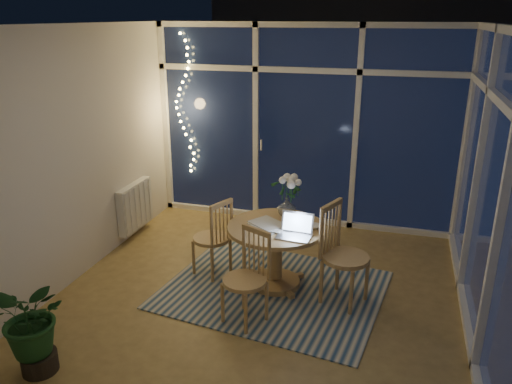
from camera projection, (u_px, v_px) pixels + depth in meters
floor at (264, 292)px, 5.10m from camera, size 4.00×4.00×0.00m
ceiling at (265, 24)px, 4.23m from camera, size 4.00×4.00×0.00m
wall_back at (306, 127)px, 6.47m from camera, size 4.00×0.04×2.60m
wall_front at (171, 269)px, 2.85m from camera, size 4.00×0.04×2.60m
wall_left at (80, 155)px, 5.20m from camera, size 0.04×4.00×2.60m
wall_right at (497, 191)px, 4.13m from camera, size 0.04×4.00×2.60m
window_wall_back at (305, 128)px, 6.43m from camera, size 4.00×0.10×2.60m
window_wall_right at (491, 190)px, 4.14m from camera, size 0.10×4.00×2.60m
radiator at (135, 206)px, 6.29m from camera, size 0.10×0.70×0.58m
fairy_lights at (184, 105)px, 6.73m from camera, size 0.24×0.10×1.85m
garden_patio at (359, 167)px, 9.50m from camera, size 12.00×6.00×0.10m
garden_fence at (339, 111)px, 9.77m from camera, size 11.00×0.08×1.80m
neighbour_roof at (371, 36)px, 11.96m from camera, size 7.00×3.00×2.20m
garden_shrubs at (273, 158)px, 8.23m from camera, size 0.90×0.90×0.90m
rug at (273, 289)px, 5.13m from camera, size 2.34×1.97×0.01m
dining_table at (276, 256)px, 5.11m from camera, size 1.11×1.11×0.68m
chair_left at (211, 236)px, 5.31m from camera, size 0.54×0.54×0.89m
chair_right at (346, 255)px, 4.75m from camera, size 0.61×0.61×1.02m
chair_front at (244, 279)px, 4.46m from camera, size 0.55×0.55×0.90m
laptop at (294, 226)px, 4.71m from camera, size 0.34×0.30×0.23m
flower_vase at (287, 207)px, 5.22m from camera, size 0.23×0.23×0.21m
bowl at (314, 226)px, 4.95m from camera, size 0.17×0.17×0.04m
newspapers at (267, 224)px, 5.01m from camera, size 0.42×0.38×0.02m
phone at (286, 231)px, 4.87m from camera, size 0.13×0.08×0.01m
potted_plant at (34, 330)px, 3.85m from camera, size 0.64×0.59×0.76m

